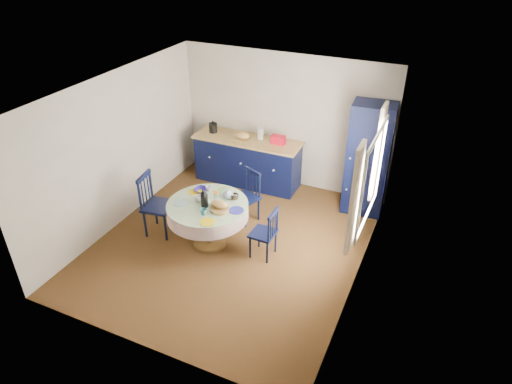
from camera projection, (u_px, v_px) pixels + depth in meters
floor at (231, 243)px, 7.28m from camera, size 4.50×4.50×0.00m
ceiling at (226, 91)px, 5.98m from camera, size 4.50×4.50×0.00m
wall_back at (285, 121)px, 8.39m from camera, size 4.00×0.02×2.50m
wall_left at (118, 150)px, 7.33m from camera, size 0.02×4.50×2.50m
wall_right at (366, 205)px, 5.93m from camera, size 0.02×4.50×2.50m
window at (370, 176)px, 6.03m from camera, size 0.10×1.74×1.45m
kitchen_counter at (247, 160)px, 8.73m from camera, size 2.06×0.66×1.16m
pantry_cabinet at (368, 160)px, 7.63m from camera, size 0.72×0.54×1.97m
dining_table at (208, 211)px, 6.94m from camera, size 1.24×1.24×1.03m
chair_left at (156, 204)px, 7.29m from camera, size 0.51×0.53×1.04m
chair_far at (247, 196)px, 7.65m from camera, size 0.51×0.50×0.90m
chair_right at (265, 233)px, 6.80m from camera, size 0.37×0.39×0.83m
mug_a at (198, 199)px, 6.93m from camera, size 0.12×0.12×0.09m
mug_b at (203, 212)px, 6.61m from camera, size 0.10×0.10×0.10m
mug_c at (235, 197)px, 6.97m from camera, size 0.12×0.12×0.09m
mug_d at (209, 189)px, 7.18m from camera, size 0.09×0.09×0.09m
cobalt_bowl at (202, 190)px, 7.18m from camera, size 0.22×0.22×0.05m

